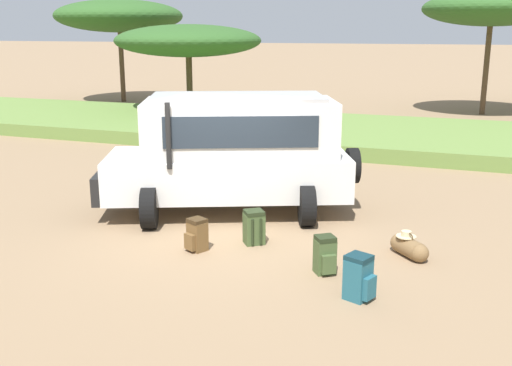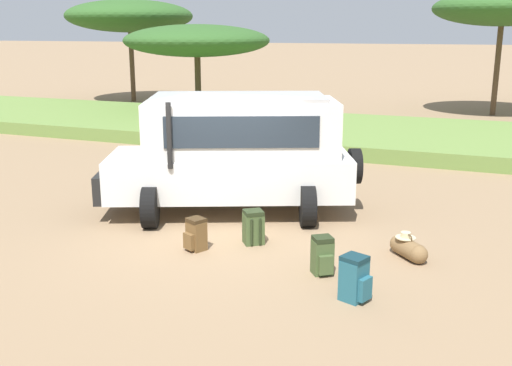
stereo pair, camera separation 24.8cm
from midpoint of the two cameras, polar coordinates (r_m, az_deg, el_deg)
name	(u,v)px [view 2 (the right image)]	position (r m, az deg, el deg)	size (l,w,h in m)	color
ground_plane	(224,229)	(11.52, -2.42, -4.39)	(320.00, 320.00, 0.00)	#8C7051
grass_bank	(349,134)	(21.06, 9.17, 4.67)	(120.00, 7.00, 0.44)	olive
safari_vehicle	(235,151)	(12.27, -1.46, 3.03)	(5.38, 3.83, 2.44)	silver
backpack_beside_front_wheel	(253,227)	(10.67, 0.40, -4.23)	(0.47, 0.48, 0.61)	#42562D
backpack_cluster_center	(354,279)	(8.63, 10.18, -8.97)	(0.47, 0.41, 0.66)	#235B6B
backpack_near_rear_wheel	(196,235)	(10.40, -5.06, -4.92)	(0.38, 0.42, 0.57)	brown
backpack_outermost	(323,256)	(9.44, 7.11, -6.91)	(0.41, 0.43, 0.61)	#42562D
duffel_bag_low_black_case	(408,248)	(10.40, 14.98, -6.04)	(0.68, 0.70, 0.42)	brown
acacia_tree_far_left	(130,16)	(32.72, -11.73, 15.29)	(6.49, 6.61, 5.23)	brown
acacia_tree_left_mid	(197,41)	(25.79, -5.36, 13.34)	(6.09, 6.16, 3.94)	brown
acacia_tree_centre_back	(503,8)	(28.85, 22.68, 15.09)	(5.92, 6.13, 5.37)	brown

